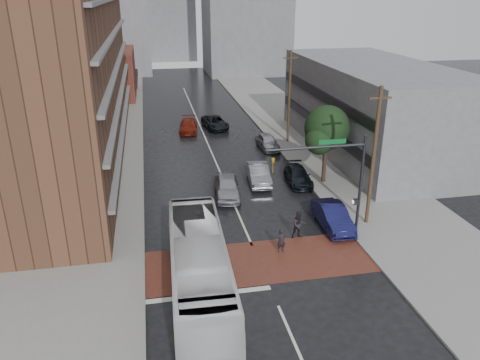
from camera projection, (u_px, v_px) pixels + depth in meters
ground at (261, 266)px, 28.70m from camera, size 160.00×160.00×0.00m
crosswalk at (259, 262)px, 29.15m from camera, size 14.00×5.00×0.02m
sidewalk_west at (100, 150)px, 49.35m from camera, size 9.00×90.00×0.15m
sidewalk_east at (308, 138)px, 53.45m from camera, size 9.00×90.00×0.15m
apartment_block at (54, 10)px, 42.75m from camera, size 10.00×44.00×28.00m
storefront_west at (109, 73)px, 74.33m from camera, size 8.00×16.00×7.00m
building_east at (372, 108)px, 48.14m from camera, size 11.00×26.00×9.00m
distant_tower_center at (168, 7)px, 110.55m from camera, size 12.00×10.00×24.00m
street_tree at (327, 131)px, 39.38m from camera, size 4.20×4.10×6.90m
signal_mast at (341, 173)px, 30.24m from camera, size 6.50×0.30×7.20m
utility_pole_near at (374, 157)px, 31.97m from camera, size 1.60×0.26×10.00m
utility_pole_far at (289, 97)px, 50.16m from camera, size 1.60×0.26×10.00m
transit_bus at (199, 267)px, 25.35m from camera, size 3.41×12.80×3.54m
pedestrian_a at (281, 241)px, 29.96m from camera, size 0.65×0.48×1.63m
pedestrian_b at (299, 225)px, 31.66m from camera, size 0.96×0.77×1.93m
car_travel_a at (227, 187)px, 38.10m from camera, size 2.54×5.20×1.71m
car_travel_b at (259, 174)px, 40.83m from camera, size 2.18×5.12×1.64m
car_travel_c at (188, 126)px, 55.81m from camera, size 2.63×5.19×1.44m
suv_travel at (215, 122)px, 57.15m from camera, size 3.13×5.58×1.47m
car_parked_near at (333, 217)px, 33.13m from camera, size 1.85×5.04×1.65m
car_parked_mid at (298, 176)px, 40.84m from camera, size 2.28×4.85×1.37m
car_parked_far at (268, 142)px, 49.74m from camera, size 1.99×4.62×1.55m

